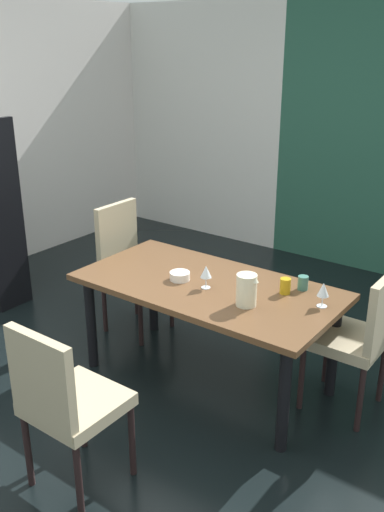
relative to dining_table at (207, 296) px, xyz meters
name	(u,v)px	position (x,y,z in m)	size (l,w,h in m)	color
ground_plane	(138,391)	(-0.29, -0.38, -0.64)	(5.44, 6.10, 0.02)	black
back_panel_interior	(199,123)	(-1.95, 2.62, 0.66)	(2.13, 0.10, 2.58)	silver
dining_table	(207,296)	(0.00, 0.00, 0.00)	(1.72, 0.88, 0.72)	brown
chair_right_far	(359,333)	(0.93, 0.27, -0.09)	(0.44, 0.44, 0.95)	tan
chair_left_far	(129,261)	(-0.94, 0.27, -0.07)	(0.45, 0.44, 1.02)	tan
chair_head_near	(64,399)	(0.02, -1.26, -0.09)	(0.44, 0.44, 0.96)	tan
wine_glass_corner	(206,272)	(0.03, -0.06, 0.19)	(0.07, 0.07, 0.15)	silver
wine_glass_rear	(323,290)	(0.74, 0.13, 0.19)	(0.07, 0.07, 0.15)	silver
serving_bowl_near_window	(180,276)	(-0.18, -0.05, 0.11)	(0.13, 0.13, 0.05)	white
cup_near_shelf	(285,286)	(0.47, 0.17, 0.14)	(0.07, 0.07, 0.10)	#B28814
cup_north	(303,283)	(0.54, 0.29, 0.13)	(0.07, 0.07, 0.09)	#396C60
pitcher_east	(247,290)	(0.37, -0.12, 0.18)	(0.14, 0.12, 0.20)	beige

